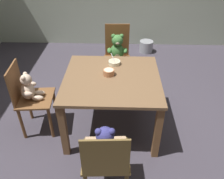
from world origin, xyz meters
TOP-DOWN VIEW (x-y plane):
  - ground_plane at (0.00, 0.00)m, footprint 5.20×5.20m
  - dining_table at (0.00, 0.00)m, footprint 1.07×1.03m
  - teddy_chair_near_left at (-0.94, -0.08)m, footprint 0.42×0.44m
  - teddy_chair_far_center at (0.05, 0.92)m, footprint 0.40×0.43m
  - teddy_chair_near_front at (-0.02, -0.91)m, footprint 0.43×0.42m
  - porridge_bowl_cream_far_center at (0.02, 0.30)m, footprint 0.14×0.14m
  - porridge_bowl_terracotta_center at (-0.04, 0.06)m, footprint 0.13×0.13m
  - metal_pail at (0.62, 2.15)m, footprint 0.27×0.27m

SIDE VIEW (x-z plane):
  - ground_plane at x=0.00m, z-range -0.04..0.00m
  - metal_pail at x=0.62m, z-range 0.00..0.23m
  - teddy_chair_near_left at x=-0.94m, z-range 0.09..0.97m
  - teddy_chair_near_front at x=-0.02m, z-range 0.12..0.97m
  - teddy_chair_far_center at x=0.05m, z-range 0.10..1.05m
  - dining_table at x=0.00m, z-range 0.25..0.96m
  - porridge_bowl_cream_far_center at x=0.02m, z-range 0.68..0.79m
  - porridge_bowl_terracotta_center at x=-0.04m, z-range 0.71..0.78m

